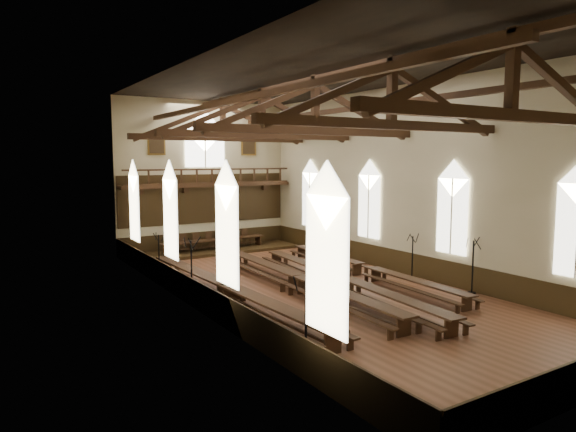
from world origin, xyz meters
The scene contains 21 objects.
ground centered at (0.00, 0.00, 0.00)m, with size 26.00×26.00×0.00m, color brown.
room_walls centered at (0.00, 0.00, 6.46)m, with size 26.00×26.00×26.00m.
wainscot_band centered at (0.00, 0.00, 0.60)m, with size 12.00×26.00×1.20m.
side_windows centered at (0.00, 0.00, 3.74)m, with size 11.85×19.80×4.50m.
end_window centered at (0.00, 12.90, 7.22)m, with size 2.80×0.12×3.80m.
minstrels_gallery centered at (0.00, 12.66, 3.91)m, with size 11.80×1.24×3.70m.
portraits centered at (0.00, 12.90, 7.10)m, with size 7.75×0.09×1.45m.
roof_trusses centered at (0.00, 0.00, 8.22)m, with size 11.70×25.70×2.80m.
refectory_row_a centered at (-4.50, 0.11, 0.60)m, with size 1.99×15.10×0.82m.
refectory_row_b centered at (-0.88, -0.02, 0.57)m, with size 1.80×14.76×0.78m.
refectory_row_c centered at (0.81, -1.08, 0.55)m, with size 2.13×14.59×0.76m.
refectory_row_d centered at (3.58, 0.42, 0.50)m, with size 1.75×13.92×0.69m.
dais centered at (-0.10, 11.40, 0.10)m, with size 11.40×2.87×0.19m, color #31230E.
high_table centered at (-0.10, 11.40, 0.77)m, with size 7.31×1.13×0.68m.
high_chairs centered at (-0.10, 12.13, 0.79)m, with size 5.93×0.53×1.10m.
candelabrum_left_near centered at (-5.55, -7.55, 0.86)m, with size 0.85×0.80×2.82m.
candelabrum_left_mid centered at (-5.55, 1.42, 0.84)m, with size 0.78×0.84×2.75m.
candelabrum_left_far centered at (-5.55, 5.94, 0.73)m, with size 0.72×0.71×2.42m.
candelabrum_right_near centered at (5.55, -4.57, 0.79)m, with size 0.76×0.78×2.61m.
candelabrum_right_mid centered at (5.55, -0.85, 0.71)m, with size 0.69×0.68×2.32m.
candelabrum_right_far centered at (5.55, 5.80, 0.88)m, with size 0.87×0.83×2.88m.
Camera 1 is at (-13.60, -19.50, 6.12)m, focal length 32.00 mm.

